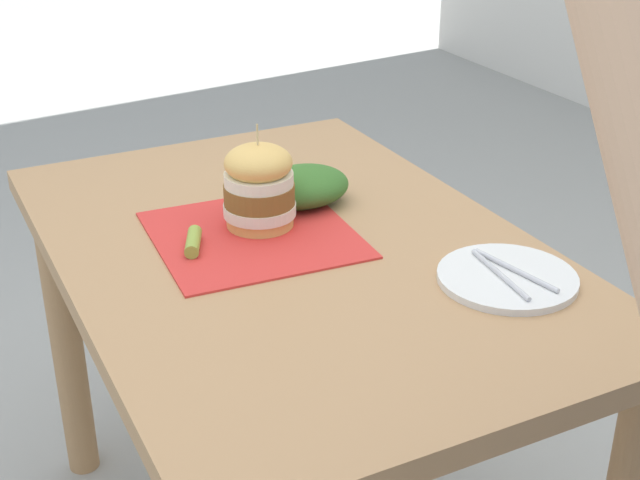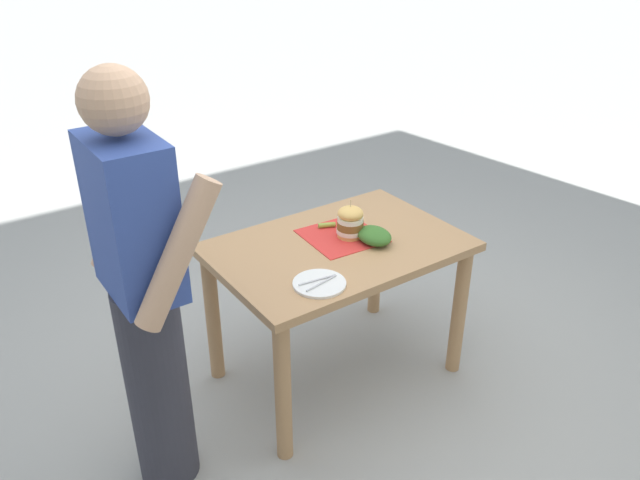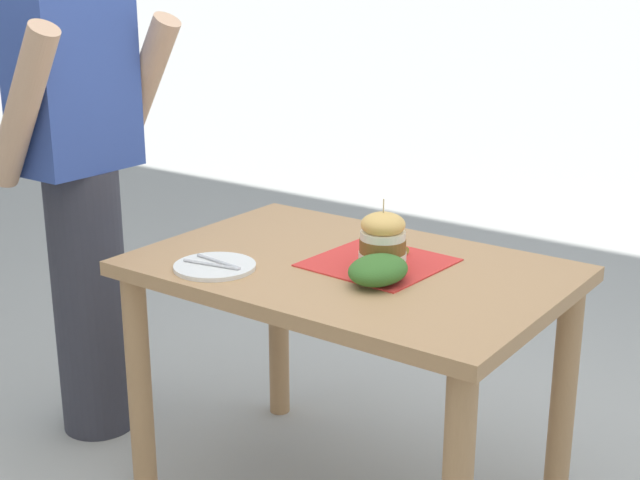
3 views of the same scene
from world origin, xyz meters
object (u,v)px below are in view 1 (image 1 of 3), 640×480
Objects in this scene: pickle_spear at (193,242)px; side_salad at (302,187)px; patio_table at (295,307)px; side_plate_with_forks at (507,277)px; sandwich at (259,186)px.

pickle_spear is 0.46× the size of side_salad.
side_salad is at bearing -120.78° from patio_table.
sandwich is at bearing -53.41° from side_plate_with_forks.
sandwich is 2.24× the size of pickle_spear.
sandwich reaches higher than side_salad.
side_salad is at bearing -153.23° from sandwich.
patio_table is 6.09× the size of sandwich.
patio_table is at bearing -48.24° from side_plate_with_forks.
side_plate_with_forks is at bearing 131.76° from patio_table.
side_salad reaches higher than patio_table.
side_salad is (0.16, -0.41, 0.03)m from side_plate_with_forks.
pickle_spear reaches higher than patio_table.
sandwich is 0.45m from side_plate_with_forks.
patio_table is 0.23m from side_salad.
patio_table is at bearing 105.50° from sandwich.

